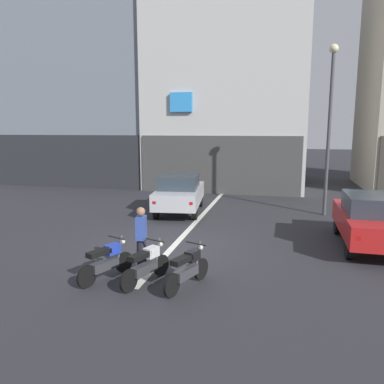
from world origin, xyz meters
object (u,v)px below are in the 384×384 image
Objects in this scene: motorcycle_black_row_centre at (188,268)px; person_by_motorcycles at (141,239)px; car_silver_crossing_near at (180,192)px; motorcycle_blue_row_leftmost at (107,261)px; car_red_parked_kerbside at (371,219)px; car_grey_down_street at (245,171)px; street_lamp at (330,114)px; motorcycle_white_row_left_mid at (146,264)px.

motorcycle_black_row_centre is 0.95× the size of person_by_motorcycles.
motorcycle_blue_row_leftmost is (0.21, -7.43, -0.43)m from car_silver_crossing_near.
car_red_parked_kerbside is at bearing 30.15° from person_by_motorcycles.
car_silver_crossing_near is at bearing -102.44° from car_grey_down_street.
street_lamp is 9.85m from person_by_motorcycles.
car_silver_crossing_near reaches higher than motorcycle_white_row_left_mid.
car_red_parked_kerbside and car_grey_down_street have the same top height.
car_grey_down_street is at bearing 85.98° from person_by_motorcycles.
car_silver_crossing_near is 2.74× the size of motorcycle_blue_row_leftmost.
person_by_motorcycles is (-5.16, -7.72, -3.30)m from street_lamp.
street_lamp is at bearing 101.78° from car_red_parked_kerbside.
street_lamp is at bearing 60.00° from motorcycle_white_row_left_mid.
car_red_parked_kerbside is 0.60× the size of street_lamp.
person_by_motorcycles is (0.65, 0.62, 0.40)m from motorcycle_blue_row_leftmost.
motorcycle_blue_row_leftmost is 1.00m from motorcycle_white_row_left_mid.
street_lamp is at bearing -63.24° from car_grey_down_street.
car_red_parked_kerbside is at bearing 41.38° from motorcycle_black_row_centre.
car_silver_crossing_near is 7.78m from motorcycle_black_row_centre.
car_silver_crossing_near is 6.91m from street_lamp.
motorcycle_blue_row_leftmost is at bearing -179.64° from motorcycle_white_row_left_mid.
street_lamp reaches higher than car_grey_down_street.
car_grey_down_street is at bearing 83.87° from motorcycle_blue_row_leftmost.
motorcycle_white_row_left_mid is (-5.69, -4.12, -0.43)m from car_red_parked_kerbside.
motorcycle_blue_row_leftmost is at bearing -88.35° from car_silver_crossing_near.
car_grey_down_street is at bearing 87.34° from motorcycle_white_row_left_mid.
street_lamp reaches higher than person_by_motorcycles.
car_red_parked_kerbside is 7.86m from motorcycle_blue_row_leftmost.
motorcycle_white_row_left_mid is at bearing 0.36° from motorcycle_blue_row_leftmost.
street_lamp is 4.31× the size of motorcycle_black_row_centre.
car_red_parked_kerbside is 0.99× the size of car_grey_down_street.
motorcycle_blue_row_leftmost is 0.94× the size of person_by_motorcycles.
motorcycle_black_row_centre is at bearing -114.55° from street_lamp.
motorcycle_blue_row_leftmost is 0.99× the size of motorcycle_white_row_left_mid.
car_grey_down_street is (1.97, 8.93, 0.00)m from car_silver_crossing_near.
person_by_motorcycles reaches higher than motorcycle_black_row_centre.
car_red_parked_kerbside is at bearing -25.64° from car_silver_crossing_near.
motorcycle_black_row_centre is at bearing -138.62° from car_red_parked_kerbside.
motorcycle_blue_row_leftmost is (-5.80, -8.34, -3.70)m from street_lamp.
person_by_motorcycles is at bearing 119.52° from motorcycle_white_row_left_mid.
motorcycle_blue_row_leftmost is (-1.76, -16.36, -0.43)m from car_grey_down_street.
car_grey_down_street is at bearing 116.76° from street_lamp.
car_red_parked_kerbside is at bearing -68.08° from car_grey_down_street.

